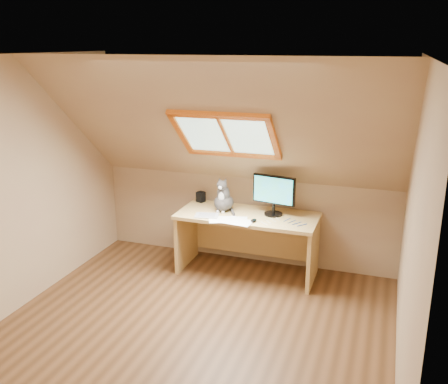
% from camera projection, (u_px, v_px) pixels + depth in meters
% --- Properties ---
extents(ground, '(3.50, 3.50, 0.00)m').
position_uv_depth(ground, '(188.00, 335.00, 4.43)').
color(ground, brown).
rests_on(ground, ground).
extents(room_shell, '(3.52, 3.52, 2.41)m').
position_uv_depth(room_shell, '(180.00, 183.00, 3.94)').
color(room_shell, tan).
rests_on(room_shell, ground).
extents(desk, '(1.53, 0.67, 0.70)m').
position_uv_depth(desk, '(249.00, 231.00, 5.56)').
color(desk, tan).
rests_on(desk, ground).
extents(monitor, '(0.48, 0.20, 0.44)m').
position_uv_depth(monitor, '(274.00, 193.00, 5.35)').
color(monitor, black).
rests_on(monitor, desk).
extents(cat, '(0.22, 0.27, 0.39)m').
position_uv_depth(cat, '(223.00, 199.00, 5.52)').
color(cat, '#443E3C').
rests_on(cat, desk).
extents(desk_speaker, '(0.11, 0.11, 0.12)m').
position_uv_depth(desk_speaker, '(201.00, 197.00, 5.85)').
color(desk_speaker, black).
rests_on(desk_speaker, desk).
extents(graphics_tablet, '(0.28, 0.23, 0.01)m').
position_uv_depth(graphics_tablet, '(207.00, 216.00, 5.38)').
color(graphics_tablet, '#B2B2B7').
rests_on(graphics_tablet, desk).
extents(mouse, '(0.07, 0.10, 0.03)m').
position_uv_depth(mouse, '(254.00, 220.00, 5.21)').
color(mouse, black).
rests_on(mouse, desk).
extents(papers, '(0.35, 0.30, 0.01)m').
position_uv_depth(papers, '(230.00, 221.00, 5.24)').
color(papers, white).
rests_on(papers, desk).
extents(cables, '(0.51, 0.26, 0.01)m').
position_uv_depth(cables, '(285.00, 222.00, 5.20)').
color(cables, silver).
rests_on(cables, desk).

